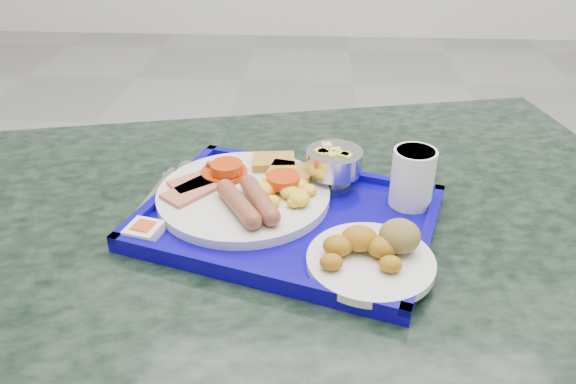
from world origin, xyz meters
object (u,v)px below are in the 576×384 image
Objects in this scene: juice_cup at (413,176)px; main_plate at (249,191)px; fruit_bowl at (334,162)px; tray at (288,219)px; bread_plate at (374,252)px; table at (299,305)px.

main_plate is at bearing -179.69° from juice_cup.
fruit_bowl is at bearing 21.78° from main_plate.
juice_cup reaches higher than tray.
juice_cup reaches higher than bread_plate.
tray is 2.93× the size of bread_plate.
main_plate is 0.23m from bread_plate.
table is 0.19m from tray.
fruit_bowl is at bearing 52.98° from table.
tray is 0.15m from bread_plate.
tray is at bearing -119.34° from table.
tray is at bearing -124.70° from fruit_bowl.
fruit_bowl is 1.00× the size of juice_cup.
main_plate is at bearing 140.32° from bread_plate.
main_plate is at bearing 170.30° from table.
table is 0.27m from bread_plate.
tray is at bearing -35.54° from main_plate.
main_plate is 0.24m from juice_cup.
tray is 0.19m from juice_cup.
fruit_bowl is (0.13, 0.05, 0.03)m from main_plate.
table is at bearing 60.66° from tray.
juice_cup is at bearing 5.22° from table.
bread_plate reaches higher than table.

